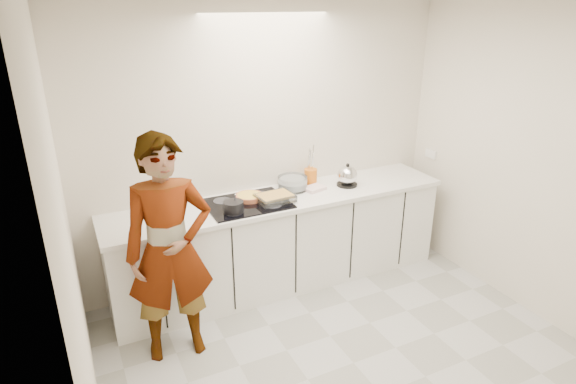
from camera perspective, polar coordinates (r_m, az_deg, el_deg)
name	(u,v)px	position (r m, az deg, el deg)	size (l,w,h in m)	color
floor	(354,363)	(3.96, 7.78, -19.44)	(3.60, 3.20, 0.00)	#BABAB7
wall_back	(267,147)	(4.58, -2.47, 5.31)	(3.60, 0.00, 2.60)	beige
wall_left	(73,269)	(2.75, -24.14, -8.36)	(0.00, 3.20, 2.60)	beige
wall_right	(544,169)	(4.50, 28.04, 2.38)	(0.02, 3.20, 2.60)	beige
base_cabinets	(282,243)	(4.63, -0.70, -6.04)	(3.20, 0.58, 0.87)	white
countertop	(282,199)	(4.44, -0.72, -0.83)	(3.24, 0.64, 0.04)	white
hob	(247,204)	(4.28, -4.85, -1.37)	(0.72, 0.54, 0.01)	black
tart_dish	(249,197)	(4.35, -4.60, -0.55)	(0.29, 0.29, 0.04)	#B95F3A
saucepan	(233,207)	(4.09, -6.48, -1.75)	(0.21, 0.21, 0.16)	black
baking_dish	(275,197)	(4.29, -1.56, -0.64)	(0.34, 0.26, 0.06)	silver
mixing_bowl	(293,184)	(4.58, 0.54, 1.01)	(0.35, 0.35, 0.13)	silver
tea_towel	(314,188)	(4.59, 3.14, 0.43)	(0.20, 0.14, 0.03)	white
kettle	(347,176)	(4.71, 7.04, 1.87)	(0.26, 0.26, 0.23)	black
utensil_crock	(311,177)	(4.71, 2.69, 1.81)	(0.13, 0.13, 0.16)	orange
cook	(170,251)	(3.66, -13.86, -6.76)	(0.64, 0.42, 1.77)	white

